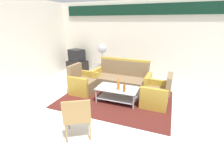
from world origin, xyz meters
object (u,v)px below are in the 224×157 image
(coffee_table, at_px, (117,93))
(cup, at_px, (126,88))
(bottle_brown, at_px, (124,88))
(tv_stand, at_px, (78,67))
(pedestal_fan, at_px, (102,51))
(wicker_chair, at_px, (77,115))
(couch, at_px, (121,81))
(armchair_left, at_px, (83,83))
(bottle_orange, at_px, (118,85))
(television, at_px, (77,55))
(armchair_right, at_px, (156,95))

(coffee_table, relative_size, cup, 11.00)
(bottle_brown, bearing_deg, tv_stand, 142.64)
(pedestal_fan, bearing_deg, wicker_chair, -73.15)
(couch, bearing_deg, armchair_left, 31.30)
(couch, xyz_separation_m, wicker_chair, (-0.08, -2.41, 0.18))
(couch, height_order, wicker_chair, couch)
(armchair_left, xyz_separation_m, bottle_brown, (1.43, -0.39, 0.22))
(bottle_orange, relative_size, tv_stand, 0.39)
(bottle_orange, distance_m, television, 3.16)
(coffee_table, xyz_separation_m, television, (-2.42, 1.87, 0.49))
(cup, bearing_deg, television, 144.31)
(armchair_right, height_order, tv_stand, armchair_right)
(television, distance_m, pedestal_fan, 1.17)
(couch, xyz_separation_m, armchair_left, (-1.05, -0.59, -0.03))
(cup, bearing_deg, tv_stand, 144.35)
(coffee_table, distance_m, cup, 0.31)
(television, xyz_separation_m, wicker_chair, (2.21, -3.47, -0.27))
(armchair_left, xyz_separation_m, cup, (1.43, -0.27, 0.17))
(couch, height_order, tv_stand, couch)
(armchair_left, xyz_separation_m, tv_stand, (-1.23, 1.64, -0.03))
(bottle_orange, xyz_separation_m, pedestal_fan, (-1.34, 2.00, 0.48))
(armchair_right, distance_m, bottle_brown, 0.88)
(tv_stand, bearing_deg, coffee_table, -37.66)
(couch, height_order, coffee_table, couch)
(armchair_right, bearing_deg, bottle_orange, 108.72)
(coffee_table, xyz_separation_m, bottle_brown, (0.24, -0.16, 0.24))
(tv_stand, distance_m, wicker_chair, 4.11)
(bottle_orange, distance_m, pedestal_fan, 2.45)
(pedestal_fan, height_order, wicker_chair, pedestal_fan)
(armchair_right, height_order, television, television)
(armchair_left, bearing_deg, bottle_brown, 77.96)
(bottle_orange, bearing_deg, armchair_left, 166.19)
(bottle_orange, bearing_deg, tv_stand, 141.80)
(coffee_table, relative_size, wicker_chair, 1.31)
(armchair_right, bearing_deg, couch, 64.02)
(armchair_right, xyz_separation_m, television, (-3.43, 1.66, 0.47))
(bottle_orange, height_order, bottle_brown, bottle_orange)
(bottle_brown, bearing_deg, coffee_table, 145.86)
(pedestal_fan, bearing_deg, couch, -44.11)
(armchair_left, xyz_separation_m, bottle_orange, (1.24, -0.31, 0.24))
(television, bearing_deg, tv_stand, 90.00)
(bottle_orange, relative_size, pedestal_fan, 0.25)
(couch, distance_m, cup, 0.95)
(cup, distance_m, tv_stand, 3.29)
(coffee_table, xyz_separation_m, tv_stand, (-2.42, 1.87, -0.01))
(bottle_orange, bearing_deg, coffee_table, 124.74)
(couch, xyz_separation_m, cup, (0.38, -0.86, 0.14))
(coffee_table, height_order, bottle_orange, bottle_orange)
(armchair_left, relative_size, pedestal_fan, 0.67)
(armchair_left, bearing_deg, cup, 82.61)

